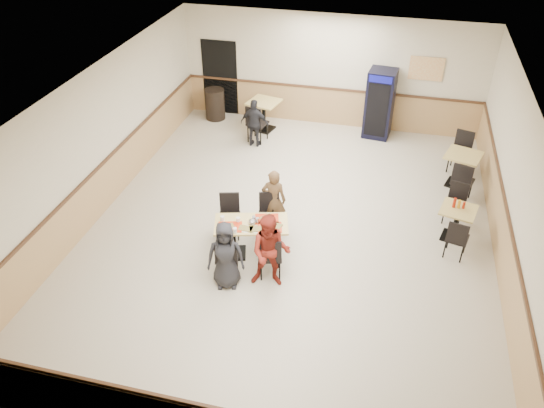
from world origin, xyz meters
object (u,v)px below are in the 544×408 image
(diner_man_opposite, at_px, (274,200))
(side_table_near, at_px, (456,219))
(diner_woman_left, at_px, (226,255))
(side_table_far, at_px, (461,165))
(back_table, at_px, (264,111))
(main_table, at_px, (252,234))
(lone_diner, at_px, (255,123))
(pepsi_cooler, at_px, (380,104))
(trash_bin, at_px, (215,104))
(diner_woman_right, at_px, (270,252))

(diner_man_opposite, xyz_separation_m, side_table_near, (3.55, 0.52, -0.21))
(diner_woman_left, distance_m, side_table_far, 6.04)
(side_table_near, relative_size, back_table, 0.85)
(main_table, distance_m, back_table, 5.27)
(lone_diner, xyz_separation_m, side_table_far, (5.02, -0.72, -0.10))
(pepsi_cooler, height_order, trash_bin, pepsi_cooler)
(side_table_near, bearing_deg, pepsi_cooler, 114.12)
(lone_diner, xyz_separation_m, side_table_near, (4.84, -2.79, -0.16))
(diner_woman_left, bearing_deg, main_table, 61.91)
(back_table, distance_m, pepsi_cooler, 3.05)
(main_table, relative_size, diner_man_opposite, 1.10)
(lone_diner, height_order, trash_bin, lone_diner)
(diner_man_opposite, height_order, back_table, diner_man_opposite)
(diner_woman_left, distance_m, pepsi_cooler, 6.80)
(side_table_near, xyz_separation_m, trash_bin, (-6.36, 4.07, -0.03))
(diner_man_opposite, relative_size, back_table, 1.46)
(diner_woman_left, distance_m, back_table, 6.13)
(diner_woman_right, relative_size, trash_bin, 1.68)
(main_table, height_order, back_table, back_table)
(lone_diner, bearing_deg, side_table_far, 174.98)
(diner_woman_right, relative_size, pepsi_cooler, 0.81)
(pepsi_cooler, bearing_deg, diner_man_opposite, -103.84)
(diner_woman_left, height_order, diner_man_opposite, diner_man_opposite)
(main_table, distance_m, diner_woman_right, 0.92)
(trash_bin, bearing_deg, pepsi_cooler, 0.54)
(diner_man_opposite, distance_m, pepsi_cooler, 4.95)
(side_table_near, distance_m, back_table, 6.11)
(diner_man_opposite, height_order, trash_bin, diner_man_opposite)
(main_table, relative_size, side_table_far, 1.60)
(lone_diner, height_order, side_table_near, lone_diner)
(pepsi_cooler, bearing_deg, lone_diner, -149.84)
(main_table, bearing_deg, diner_man_opposite, 62.10)
(diner_woman_left, distance_m, trash_bin, 6.85)
(back_table, bearing_deg, diner_woman_left, -81.69)
(diner_woman_right, relative_size, lone_diner, 1.16)
(diner_woman_left, height_order, side_table_far, diner_woman_left)
(diner_woman_right, xyz_separation_m, pepsi_cooler, (1.37, 6.25, 0.17))
(main_table, distance_m, side_table_near, 4.02)
(diner_woman_right, xyz_separation_m, side_table_far, (3.39, 4.20, -0.20))
(diner_woman_right, bearing_deg, back_table, 98.46)
(main_table, height_order, lone_diner, lone_diner)
(side_table_near, bearing_deg, back_table, 142.45)
(back_table, xyz_separation_m, trash_bin, (-1.51, 0.35, -0.12))
(diner_woman_right, relative_size, side_table_far, 1.57)
(side_table_far, height_order, trash_bin, trash_bin)
(diner_woman_right, height_order, side_table_far, diner_woman_right)
(side_table_near, bearing_deg, diner_man_opposite, -171.65)
(back_table, bearing_deg, diner_woman_right, -74.42)
(side_table_far, relative_size, pepsi_cooler, 0.51)
(side_table_far, bearing_deg, back_table, 161.75)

